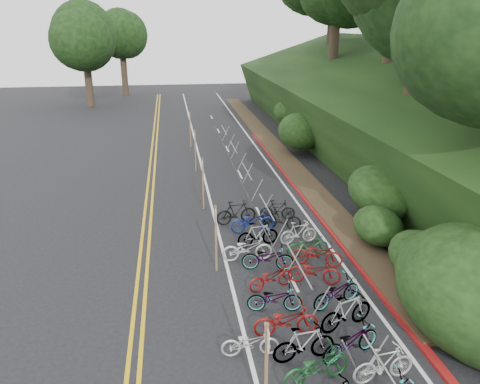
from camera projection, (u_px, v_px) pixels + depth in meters
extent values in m
plane|color=black|center=(213.00, 369.00, 11.87)|extent=(120.00, 120.00, 0.00)
cube|color=gold|center=(144.00, 220.00, 20.87)|extent=(0.12, 80.00, 0.01)
cube|color=gold|center=(151.00, 220.00, 20.91)|extent=(0.12, 80.00, 0.01)
cube|color=silver|center=(214.00, 216.00, 21.31)|extent=(0.12, 80.00, 0.01)
cube|color=silver|center=(303.00, 211.00, 21.90)|extent=(0.12, 80.00, 0.01)
cube|color=silver|center=(292.00, 280.00, 16.02)|extent=(0.10, 1.60, 0.01)
cube|color=silver|center=(259.00, 214.00, 21.60)|extent=(0.10, 1.60, 0.01)
cube|color=silver|center=(240.00, 175.00, 27.18)|extent=(0.10, 1.60, 0.01)
cube|color=silver|center=(227.00, 149.00, 32.77)|extent=(0.10, 1.60, 0.01)
cube|color=silver|center=(218.00, 131.00, 38.35)|extent=(0.10, 1.60, 0.01)
cube|color=silver|center=(212.00, 117.00, 43.93)|extent=(0.10, 1.60, 0.01)
cube|color=maroon|center=(302.00, 195.00, 23.81)|extent=(0.25, 28.00, 0.10)
cube|color=black|center=(372.00, 105.00, 33.27)|extent=(12.32, 44.00, 9.11)
cube|color=#382819|center=(273.00, 146.00, 33.20)|extent=(1.40, 44.00, 0.16)
ellipsoid|color=#284C19|center=(423.00, 258.00, 15.31)|extent=(2.00, 2.80, 1.60)
ellipsoid|color=#284C19|center=(382.00, 191.00, 19.90)|extent=(2.60, 3.64, 2.08)
ellipsoid|color=#284C19|center=(356.00, 146.00, 25.50)|extent=(2.20, 3.08, 1.76)
ellipsoid|color=#284C19|center=(301.00, 131.00, 31.03)|extent=(3.00, 4.20, 2.40)
ellipsoid|color=#284C19|center=(289.00, 112.00, 36.66)|extent=(2.40, 3.36, 1.92)
ellipsoid|color=#284C19|center=(293.00, 96.00, 40.33)|extent=(2.80, 3.92, 2.24)
ellipsoid|color=#284C19|center=(378.00, 225.00, 18.12)|extent=(1.80, 2.52, 1.44)
ellipsoid|color=#284C19|center=(345.00, 120.00, 29.13)|extent=(3.20, 4.48, 2.56)
cylinder|color=#2D2319|center=(413.00, 85.00, 22.71)|extent=(0.82, 0.82, 5.96)
cylinder|color=#2D2319|center=(390.00, 52.00, 30.13)|extent=(0.86, 0.86, 6.76)
cylinder|color=#2D2319|center=(333.00, 59.00, 37.77)|extent=(0.80, 0.80, 5.56)
cylinder|color=#2D2319|center=(331.00, 41.00, 45.19)|extent=(0.84, 0.84, 6.36)
cylinder|color=#2D2319|center=(89.00, 82.00, 48.80)|extent=(0.78, 0.78, 5.17)
ellipsoid|color=black|center=(84.00, 34.00, 47.21)|extent=(7.06, 7.06, 6.71)
cylinder|color=#2D2319|center=(124.00, 75.00, 56.73)|extent=(0.75, 0.75, 4.77)
ellipsoid|color=black|center=(121.00, 39.00, 55.30)|extent=(6.18, 6.18, 5.87)
cylinder|color=#959696|center=(391.00, 377.00, 9.85)|extent=(0.05, 2.87, 0.05)
cylinder|color=#959696|center=(352.00, 360.00, 11.27)|extent=(0.63, 0.04, 1.23)
cylinder|color=#959696|center=(374.00, 358.00, 11.35)|extent=(0.63, 0.04, 1.23)
cylinder|color=#959696|center=(298.00, 264.00, 14.69)|extent=(0.05, 3.00, 0.05)
cylinder|color=#959696|center=(301.00, 306.00, 13.54)|extent=(0.58, 0.04, 1.13)
cylinder|color=#959696|center=(320.00, 304.00, 13.62)|extent=(0.58, 0.04, 1.13)
cylinder|color=#959696|center=(279.00, 260.00, 16.14)|extent=(0.58, 0.04, 1.13)
cylinder|color=#959696|center=(295.00, 259.00, 16.22)|extent=(0.58, 0.04, 1.13)
cylinder|color=#959696|center=(266.00, 206.00, 19.34)|extent=(0.05, 3.00, 0.05)
cylinder|color=#959696|center=(266.00, 234.00, 18.19)|extent=(0.58, 0.04, 1.13)
cylinder|color=#959696|center=(280.00, 233.00, 18.27)|extent=(0.58, 0.04, 1.13)
cylinder|color=#959696|center=(254.00, 207.00, 20.80)|extent=(0.58, 0.04, 1.13)
cylinder|color=#959696|center=(266.00, 207.00, 20.87)|extent=(0.58, 0.04, 1.13)
cylinder|color=#959696|center=(247.00, 171.00, 23.99)|extent=(0.05, 3.00, 0.05)
cylinder|color=#959696|center=(246.00, 191.00, 22.84)|extent=(0.58, 0.04, 1.13)
cylinder|color=#959696|center=(257.00, 190.00, 22.92)|extent=(0.58, 0.04, 1.13)
cylinder|color=#959696|center=(238.00, 174.00, 25.45)|extent=(0.58, 0.04, 1.13)
cylinder|color=#959696|center=(248.00, 173.00, 25.53)|extent=(0.58, 0.04, 1.13)
cylinder|color=#959696|center=(234.00, 147.00, 28.64)|extent=(0.05, 3.00, 0.05)
cylinder|color=#959696|center=(232.00, 163.00, 27.49)|extent=(0.58, 0.04, 1.13)
cylinder|color=#959696|center=(242.00, 162.00, 27.57)|extent=(0.58, 0.04, 1.13)
cylinder|color=#959696|center=(226.00, 151.00, 30.10)|extent=(0.58, 0.04, 1.13)
cylinder|color=#959696|center=(235.00, 150.00, 30.18)|extent=(0.58, 0.04, 1.13)
cylinder|color=#959696|center=(224.00, 130.00, 33.29)|extent=(0.05, 3.00, 0.05)
cylinder|color=#959696|center=(223.00, 142.00, 32.15)|extent=(0.58, 0.04, 1.13)
cylinder|color=#959696|center=(231.00, 142.00, 32.22)|extent=(0.58, 0.04, 1.13)
cylinder|color=#959696|center=(218.00, 134.00, 34.75)|extent=(0.58, 0.04, 1.13)
cylinder|color=#959696|center=(226.00, 133.00, 34.83)|extent=(0.58, 0.04, 1.13)
cylinder|color=brown|center=(266.00, 371.00, 10.05)|extent=(0.08, 0.08, 2.44)
cube|color=silver|center=(267.00, 338.00, 9.75)|extent=(0.02, 0.40, 0.50)
cylinder|color=brown|center=(216.00, 239.00, 16.18)|extent=(0.08, 0.08, 2.50)
cube|color=silver|center=(216.00, 215.00, 15.87)|extent=(0.02, 0.40, 0.50)
cylinder|color=brown|center=(203.00, 184.00, 21.76)|extent=(0.08, 0.08, 2.50)
cube|color=silver|center=(203.00, 165.00, 21.45)|extent=(0.02, 0.40, 0.50)
cylinder|color=brown|center=(195.00, 151.00, 27.34)|extent=(0.08, 0.08, 2.50)
cube|color=silver|center=(195.00, 136.00, 27.04)|extent=(0.02, 0.40, 0.50)
cylinder|color=brown|center=(190.00, 130.00, 32.92)|extent=(0.08, 0.08, 2.50)
cube|color=silver|center=(190.00, 117.00, 32.62)|extent=(0.02, 0.40, 0.50)
imported|color=beige|center=(250.00, 342.00, 12.24)|extent=(0.62, 1.57, 0.81)
imported|color=#144C1E|center=(316.00, 366.00, 11.27)|extent=(1.10, 1.93, 0.96)
imported|color=beige|center=(384.00, 364.00, 11.33)|extent=(0.64, 1.68, 0.98)
imported|color=slate|center=(304.00, 343.00, 12.04)|extent=(0.66, 1.75, 1.02)
imported|color=slate|center=(350.00, 341.00, 12.17)|extent=(1.25, 1.94, 0.96)
imported|color=maroon|center=(286.00, 320.00, 13.02)|extent=(0.65, 1.85, 0.97)
imported|color=slate|center=(347.00, 311.00, 13.31)|extent=(1.09, 1.88, 1.09)
imported|color=slate|center=(275.00, 298.00, 14.15)|extent=(0.82, 1.74, 0.88)
imported|color=slate|center=(337.00, 292.00, 14.42)|extent=(1.23, 1.89, 0.94)
imported|color=maroon|center=(271.00, 277.00, 15.35)|extent=(1.04, 1.72, 0.85)
imported|color=maroon|center=(314.00, 271.00, 15.66)|extent=(1.12, 1.87, 0.93)
imported|color=slate|center=(268.00, 257.00, 16.53)|extent=(1.00, 1.93, 0.97)
imported|color=maroon|center=(317.00, 254.00, 16.81)|extent=(1.24, 1.93, 0.96)
imported|color=beige|center=(247.00, 248.00, 17.19)|extent=(0.66, 1.87, 0.98)
imported|color=#144C1E|center=(308.00, 245.00, 17.54)|extent=(0.72, 1.71, 0.87)
imported|color=slate|center=(258.00, 234.00, 18.31)|extent=(0.72, 1.73, 1.01)
imported|color=beige|center=(299.00, 232.00, 18.55)|extent=(0.64, 1.59, 0.93)
imported|color=navy|center=(252.00, 221.00, 19.55)|extent=(0.82, 1.93, 0.99)
imported|color=black|center=(282.00, 218.00, 19.80)|extent=(1.02, 1.74, 1.01)
imported|color=black|center=(236.00, 212.00, 20.34)|extent=(0.76, 1.85, 1.08)
imported|color=black|center=(277.00, 210.00, 20.77)|extent=(0.65, 1.62, 0.94)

